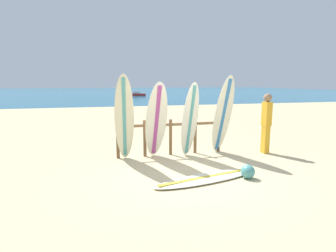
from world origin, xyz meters
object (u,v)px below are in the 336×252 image
(surfboard_leaning_center, at_px, (223,116))
(beachgoer_standing, at_px, (266,121))
(beach_ball, at_px, (248,172))
(surfboard_lying_on_sand, at_px, (208,178))
(surfboard_rack, at_px, (171,133))
(surfboard_leaning_far_left, at_px, (124,119))
(surfboard_leaning_center_left, at_px, (190,120))
(small_boat_offshore, at_px, (136,94))
(surfboard_leaning_left, at_px, (156,121))

(surfboard_leaning_center, height_order, beachgoer_standing, surfboard_leaning_center)
(surfboard_leaning_center, relative_size, beach_ball, 7.44)
(surfboard_lying_on_sand, bearing_deg, beach_ball, -9.68)
(surfboard_rack, height_order, surfboard_leaning_center, surfboard_leaning_center)
(surfboard_leaning_far_left, relative_size, surfboard_leaning_center_left, 1.10)
(surfboard_leaning_far_left, distance_m, beach_ball, 3.30)
(surfboard_leaning_center, bearing_deg, surfboard_leaning_center_left, -179.41)
(small_boat_offshore, distance_m, beach_ball, 37.14)
(surfboard_leaning_center, bearing_deg, small_boat_offshore, 86.09)
(beachgoer_standing, distance_m, small_boat_offshore, 35.23)
(surfboard_rack, bearing_deg, surfboard_leaning_far_left, -162.44)
(surfboard_leaning_left, xyz_separation_m, surfboard_leaning_center_left, (0.95, -0.00, -0.01))
(surfboard_rack, height_order, surfboard_lying_on_sand, surfboard_rack)
(surfboard_lying_on_sand, height_order, beach_ball, beach_ball)
(surfboard_leaning_far_left, xyz_separation_m, small_boat_offshore, (5.18, 35.12, -0.90))
(surfboard_leaning_far_left, distance_m, surfboard_leaning_center, 2.78)
(surfboard_leaning_center_left, relative_size, surfboard_lying_on_sand, 0.80)
(surfboard_leaning_left, height_order, surfboard_leaning_center_left, surfboard_leaning_left)
(surfboard_leaning_center, xyz_separation_m, small_boat_offshore, (2.40, 35.11, -0.89))
(surfboard_lying_on_sand, bearing_deg, surfboard_leaning_left, 113.21)
(surfboard_rack, distance_m, surfboard_leaning_left, 0.79)
(surfboard_leaning_far_left, distance_m, surfboard_lying_on_sand, 2.64)
(surfboard_leaning_left, relative_size, small_boat_offshore, 0.72)
(surfboard_lying_on_sand, height_order, small_boat_offshore, small_boat_offshore)
(surfboard_lying_on_sand, distance_m, small_boat_offshore, 37.07)
(surfboard_leaning_far_left, distance_m, surfboard_leaning_center_left, 1.79)
(small_boat_offshore, bearing_deg, beach_ball, -94.16)
(surfboard_leaning_center_left, relative_size, beachgoer_standing, 1.19)
(surfboard_rack, xyz_separation_m, surfboard_leaning_center, (1.42, -0.43, 0.51))
(surfboard_leaning_left, height_order, surfboard_lying_on_sand, surfboard_leaning_left)
(surfboard_leaning_left, height_order, beach_ball, surfboard_leaning_left)
(surfboard_rack, height_order, surfboard_leaning_center_left, surfboard_leaning_center_left)
(small_boat_offshore, bearing_deg, surfboard_lying_on_sand, -95.53)
(surfboard_leaning_far_left, xyz_separation_m, beach_ball, (2.48, -1.93, -1.00))
(surfboard_leaning_left, bearing_deg, beach_ball, -49.53)
(surfboard_leaning_left, bearing_deg, surfboard_leaning_center, 0.19)
(surfboard_rack, relative_size, small_boat_offshore, 1.06)
(surfboard_leaning_far_left, bearing_deg, surfboard_leaning_center_left, -0.21)
(beachgoer_standing, bearing_deg, surfboard_leaning_center_left, 177.88)
(beachgoer_standing, bearing_deg, surfboard_lying_on_sand, -146.38)
(surfboard_rack, relative_size, surfboard_leaning_center_left, 1.48)
(beach_ball, bearing_deg, small_boat_offshore, 85.84)
(surfboard_rack, bearing_deg, surfboard_leaning_center, -16.70)
(surfboard_leaning_center_left, relative_size, surfboard_leaning_center, 0.92)
(small_boat_offshore, bearing_deg, surfboard_leaning_center_left, -95.51)
(surfboard_leaning_far_left, height_order, beach_ball, surfboard_leaning_far_left)
(surfboard_rack, bearing_deg, beach_ball, -64.44)
(surfboard_leaning_center, xyz_separation_m, beachgoer_standing, (1.36, -0.10, -0.17))
(beachgoer_standing, bearing_deg, small_boat_offshore, 88.30)
(beach_ball, bearing_deg, surfboard_leaning_left, 130.47)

